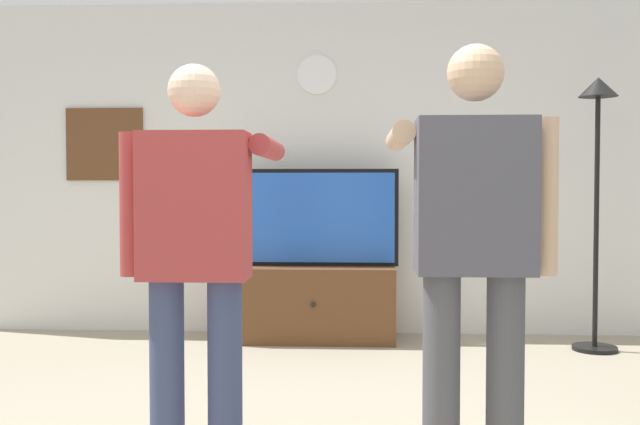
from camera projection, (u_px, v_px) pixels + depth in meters
name	position (u px, v px, depth m)	size (l,w,h in m)	color
back_wall	(337.00, 168.00, 5.85)	(6.40, 0.10, 2.70)	silver
tv_stand	(315.00, 303.00, 5.54)	(1.24, 0.49, 0.58)	brown
television	(315.00, 217.00, 5.57)	(1.30, 0.07, 0.76)	black
wall_clock	(317.00, 75.00, 5.77)	(0.32, 0.32, 0.03)	white
framed_picture	(105.00, 144.00, 5.88)	(0.64, 0.04, 0.60)	brown
floor_lamp	(597.00, 156.00, 5.16)	(0.32, 0.32, 1.99)	black
person_standing_nearer_lamp	(196.00, 246.00, 2.87)	(0.61, 0.78, 1.69)	#384266
person_standing_nearer_couch	(473.00, 245.00, 2.65)	(0.61, 0.78, 1.72)	#4C4C51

